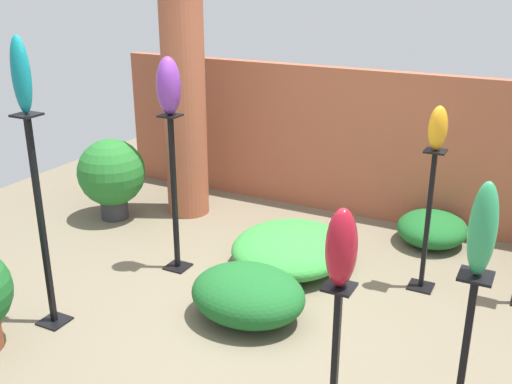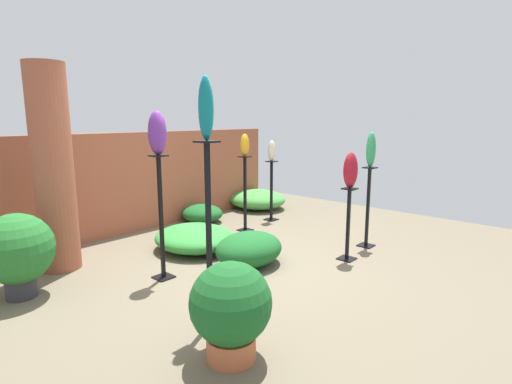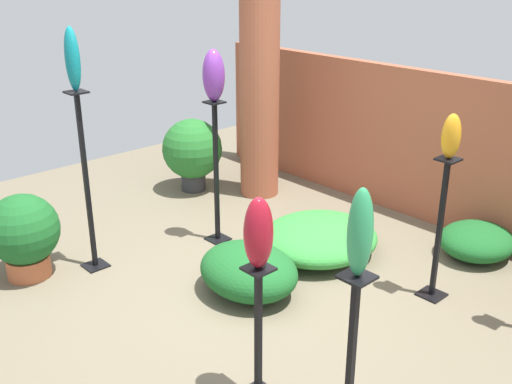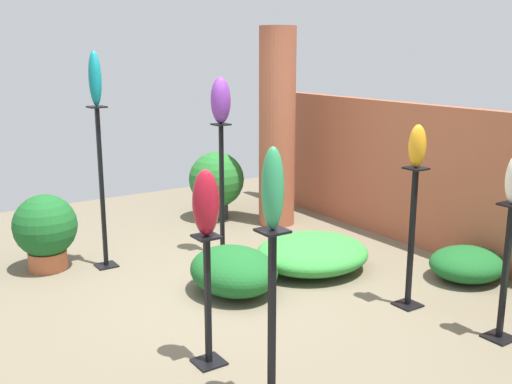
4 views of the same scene
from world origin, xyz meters
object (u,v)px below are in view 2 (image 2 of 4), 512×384
(pedestal_ruby, at_px, (348,228))
(brick_pillar, at_px, (53,169))
(pedestal_ivory, at_px, (271,194))
(pedestal_teal, at_px, (209,242))
(potted_plant_mid_right, at_px, (17,250))
(art_vase_teal, at_px, (206,108))
(art_vase_ivory, at_px, (272,151))
(pedestal_amber, at_px, (245,197))
(pedestal_violet, at_px, (161,223))
(potted_plant_front_right, at_px, (231,308))
(art_vase_violet, at_px, (157,133))
(art_vase_amber, at_px, (245,145))
(pedestal_jade, at_px, (368,211))
(art_vase_jade, at_px, (371,150))
(art_vase_ruby, at_px, (351,170))

(pedestal_ruby, bearing_deg, brick_pillar, 136.81)
(pedestal_ivory, distance_m, pedestal_teal, 3.67)
(pedestal_teal, distance_m, potted_plant_mid_right, 2.04)
(art_vase_teal, bearing_deg, art_vase_ivory, 31.42)
(pedestal_ivory, distance_m, art_vase_teal, 3.91)
(pedestal_amber, xyz_separation_m, pedestal_violet, (-2.00, -0.63, 0.09))
(art_vase_ivory, xyz_separation_m, potted_plant_front_right, (-3.37, -2.41, -0.81))
(brick_pillar, distance_m, art_vase_violet, 1.39)
(pedestal_ruby, height_order, art_vase_teal, art_vase_teal)
(pedestal_ivory, height_order, art_vase_violet, art_vase_violet)
(potted_plant_front_right, bearing_deg, brick_pillar, 91.38)
(brick_pillar, bearing_deg, art_vase_ivory, -6.72)
(pedestal_violet, relative_size, potted_plant_front_right, 1.84)
(art_vase_amber, bearing_deg, art_vase_ivory, 8.57)
(pedestal_teal, relative_size, potted_plant_front_right, 2.12)
(pedestal_amber, height_order, pedestal_ivory, pedestal_amber)
(pedestal_jade, distance_m, pedestal_teal, 2.90)
(brick_pillar, xyz_separation_m, art_vase_jade, (3.20, -2.33, 0.16))
(pedestal_ivory, bearing_deg, art_vase_ruby, -114.02)
(art_vase_jade, xyz_separation_m, art_vase_teal, (-2.89, 0.01, 0.50))
(brick_pillar, distance_m, pedestal_teal, 2.38)
(pedestal_violet, xyz_separation_m, art_vase_teal, (-0.33, -1.16, 1.21))
(art_vase_amber, distance_m, art_vase_ruby, 1.88)
(brick_pillar, relative_size, pedestal_violet, 1.72)
(pedestal_teal, bearing_deg, brick_pillar, 97.65)
(art_vase_ivory, bearing_deg, art_vase_jade, -96.82)
(pedestal_jade, height_order, art_vase_amber, art_vase_amber)
(pedestal_ruby, distance_m, art_vase_ivory, 2.32)
(pedestal_violet, height_order, art_vase_amber, art_vase_amber)
(art_vase_amber, relative_size, potted_plant_front_right, 0.46)
(pedestal_ruby, height_order, art_vase_jade, art_vase_jade)
(brick_pillar, bearing_deg, art_vase_amber, -11.23)
(pedestal_amber, distance_m, potted_plant_mid_right, 3.25)
(pedestal_jade, xyz_separation_m, art_vase_jade, (-0.00, -0.00, 0.84))
(pedestal_jade, xyz_separation_m, art_vase_violet, (-2.57, 1.17, 1.11))
(brick_pillar, bearing_deg, art_vase_jade, -35.99)
(pedestal_teal, distance_m, art_vase_violet, 1.49)
(pedestal_amber, bearing_deg, brick_pillar, 168.77)
(art_vase_ruby, bearing_deg, art_vase_amber, 87.17)
(pedestal_jade, height_order, art_vase_ruby, art_vase_ruby)
(pedestal_violet, distance_m, art_vase_ivory, 2.95)
(art_vase_ruby, height_order, art_vase_violet, art_vase_violet)
(pedestal_amber, height_order, art_vase_teal, art_vase_teal)
(art_vase_violet, bearing_deg, potted_plant_front_right, -108.92)
(brick_pillar, xyz_separation_m, art_vase_amber, (2.64, -0.52, 0.17))
(pedestal_violet, xyz_separation_m, art_vase_ruby, (1.91, -1.24, 0.50))
(pedestal_jade, distance_m, pedestal_ruby, 0.67)
(brick_pillar, relative_size, potted_plant_front_right, 3.18)
(pedestal_teal, xyz_separation_m, potted_plant_front_right, (-0.24, -0.50, -0.33))
(pedestal_ruby, bearing_deg, pedestal_jade, 5.69)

